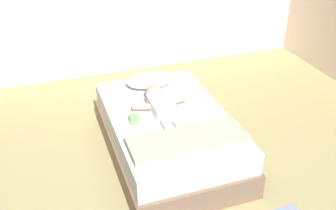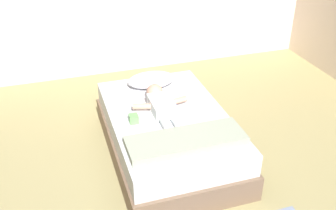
{
  "view_description": "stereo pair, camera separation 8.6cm",
  "coord_description": "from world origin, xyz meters",
  "px_view_note": "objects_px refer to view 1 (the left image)",
  "views": [
    {
      "loc": [
        -0.73,
        -2.0,
        2.39
      ],
      "look_at": [
        0.3,
        0.95,
        0.55
      ],
      "focal_mm": 42.13,
      "sensor_mm": 36.0,
      "label": 1
    },
    {
      "loc": [
        -0.65,
        -2.03,
        2.39
      ],
      "look_at": [
        0.3,
        0.95,
        0.55
      ],
      "focal_mm": 42.13,
      "sensor_mm": 36.0,
      "label": 2
    }
  ],
  "objects_px": {
    "bed": "(168,135)",
    "toy_block": "(134,119)",
    "baby": "(160,103)",
    "toothbrush": "(177,102)",
    "pillow": "(150,80)"
  },
  "relations": [
    {
      "from": "bed",
      "to": "toy_block",
      "type": "distance_m",
      "value": 0.43
    },
    {
      "from": "bed",
      "to": "toy_block",
      "type": "xyz_separation_m",
      "value": [
        -0.34,
        -0.04,
        0.27
      ]
    },
    {
      "from": "bed",
      "to": "baby",
      "type": "bearing_deg",
      "value": 107.97
    },
    {
      "from": "toothbrush",
      "to": "toy_block",
      "type": "distance_m",
      "value": 0.53
    },
    {
      "from": "baby",
      "to": "toy_block",
      "type": "xyz_separation_m",
      "value": [
        -0.3,
        -0.16,
        -0.02
      ]
    },
    {
      "from": "toy_block",
      "to": "bed",
      "type": "bearing_deg",
      "value": 7.07
    },
    {
      "from": "pillow",
      "to": "toy_block",
      "type": "distance_m",
      "value": 0.73
    },
    {
      "from": "toothbrush",
      "to": "toy_block",
      "type": "relative_size",
      "value": 1.72
    },
    {
      "from": "pillow",
      "to": "toothbrush",
      "type": "distance_m",
      "value": 0.46
    },
    {
      "from": "pillow",
      "to": "toothbrush",
      "type": "relative_size",
      "value": 3.6
    },
    {
      "from": "pillow",
      "to": "toy_block",
      "type": "height_order",
      "value": "pillow"
    },
    {
      "from": "baby",
      "to": "toothbrush",
      "type": "distance_m",
      "value": 0.2
    },
    {
      "from": "toy_block",
      "to": "baby",
      "type": "bearing_deg",
      "value": 28.03
    },
    {
      "from": "toothbrush",
      "to": "toy_block",
      "type": "xyz_separation_m",
      "value": [
        -0.49,
        -0.21,
        0.03
      ]
    },
    {
      "from": "baby",
      "to": "pillow",
      "type": "bearing_deg",
      "value": 84.46
    }
  ]
}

